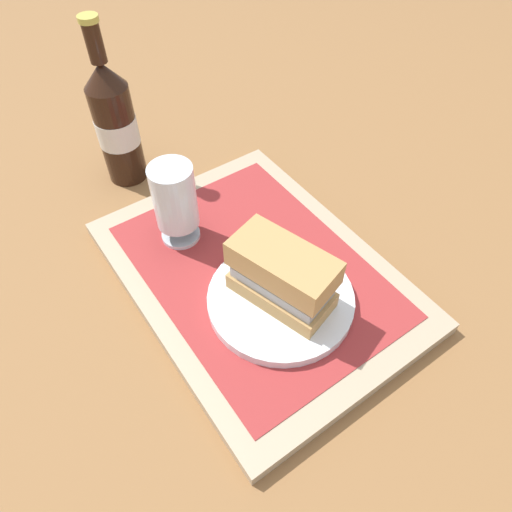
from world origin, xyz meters
The scene contains 7 objects.
ground_plane centered at (0.00, 0.00, 0.00)m, with size 3.00×3.00×0.00m, color olive.
tray centered at (0.00, 0.00, 0.01)m, with size 0.44×0.32×0.02m, color tan.
placemat centered at (0.00, 0.00, 0.02)m, with size 0.38×0.27×0.00m, color #9E2D2D.
plate centered at (-0.06, 0.01, 0.03)m, with size 0.19×0.19×0.01m, color white.
sandwich centered at (-0.06, 0.01, 0.08)m, with size 0.14×0.10×0.08m.
beer_glass centered at (0.12, 0.05, 0.09)m, with size 0.06×0.06×0.12m.
beer_bottle centered at (0.31, 0.05, 0.10)m, with size 0.07×0.07×0.27m.
Camera 1 is at (-0.33, 0.23, 0.53)m, focal length 33.01 mm.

